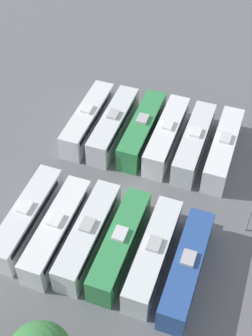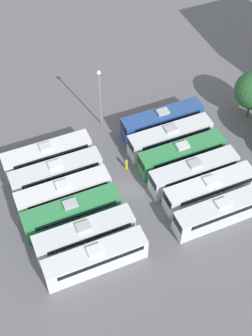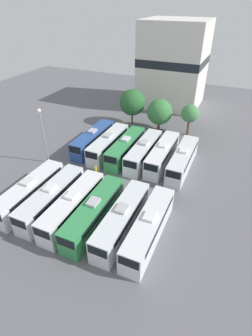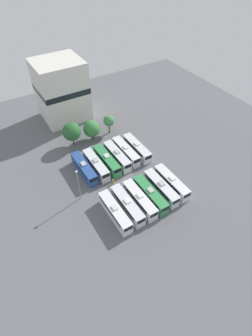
{
  "view_description": "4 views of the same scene",
  "coord_description": "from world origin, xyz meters",
  "px_view_note": "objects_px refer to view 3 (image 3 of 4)",
  "views": [
    {
      "loc": [
        -10.46,
        31.26,
        39.2
      ],
      "look_at": [
        0.75,
        -0.28,
        3.31
      ],
      "focal_mm": 50.0,
      "sensor_mm": 36.0,
      "label": 1
    },
    {
      "loc": [
        32.8,
        -14.5,
        47.09
      ],
      "look_at": [
        -1.37,
        -0.05,
        2.85
      ],
      "focal_mm": 50.0,
      "sensor_mm": 36.0,
      "label": 2
    },
    {
      "loc": [
        14.45,
        -27.81,
        23.55
      ],
      "look_at": [
        1.49,
        1.21,
        2.41
      ],
      "focal_mm": 28.0,
      "sensor_mm": 36.0,
      "label": 3
    },
    {
      "loc": [
        -24.57,
        -39.77,
        49.94
      ],
      "look_at": [
        0.89,
        1.84,
        2.58
      ],
      "focal_mm": 28.0,
      "sensor_mm": 36.0,
      "label": 4
    }
  ],
  "objects_px": {
    "bus_2": "(73,205)",
    "bus_11": "(183,159)",
    "bus_6": "(93,139)",
    "tree_1": "(160,112)",
    "bus_0": "(30,191)",
    "bus_9": "(144,151)",
    "light_pole": "(42,128)",
    "bus_1": "(52,197)",
    "bus_4": "(122,219)",
    "tree_0": "(132,103)",
    "depot_building": "(174,64)",
    "bus_10": "(162,154)",
    "bus_5": "(149,227)",
    "bus_3": "(94,212)",
    "bus_8": "(126,147)",
    "worker_person": "(96,170)",
    "bus_7": "(108,144)",
    "tree_2": "(190,114)"
  },
  "relations": [
    {
      "from": "bus_1",
      "to": "light_pole",
      "type": "bearing_deg",
      "value": 131.06
    },
    {
      "from": "bus_5",
      "to": "tree_0",
      "type": "bearing_deg",
      "value": 116.35
    },
    {
      "from": "bus_3",
      "to": "light_pole",
      "type": "distance_m",
      "value": 17.38
    },
    {
      "from": "bus_1",
      "to": "depot_building",
      "type": "bearing_deg",
      "value": 86.27
    },
    {
      "from": "bus_10",
      "to": "tree_2",
      "type": "relative_size",
      "value": 1.88
    },
    {
      "from": "bus_2",
      "to": "bus_6",
      "type": "distance_m",
      "value": 17.77
    },
    {
      "from": "bus_9",
      "to": "depot_building",
      "type": "distance_m",
      "value": 29.95
    },
    {
      "from": "tree_1",
      "to": "depot_building",
      "type": "height_order",
      "value": "depot_building"
    },
    {
      "from": "bus_7",
      "to": "bus_8",
      "type": "xyz_separation_m",
      "value": [
        3.32,
        0.0,
        0.0
      ]
    },
    {
      "from": "bus_2",
      "to": "bus_10",
      "type": "distance_m",
      "value": 17.74
    },
    {
      "from": "bus_4",
      "to": "bus_6",
      "type": "bearing_deg",
      "value": 129.32
    },
    {
      "from": "bus_7",
      "to": "bus_11",
      "type": "height_order",
      "value": "same"
    },
    {
      "from": "bus_6",
      "to": "tree_1",
      "type": "xyz_separation_m",
      "value": [
        8.43,
        12.24,
        2.07
      ]
    },
    {
      "from": "tree_0",
      "to": "tree_1",
      "type": "height_order",
      "value": "tree_0"
    },
    {
      "from": "bus_3",
      "to": "bus_5",
      "type": "xyz_separation_m",
      "value": [
        6.8,
        0.46,
        0.0
      ]
    },
    {
      "from": "bus_0",
      "to": "tree_2",
      "type": "xyz_separation_m",
      "value": [
        14.47,
        28.88,
        2.64
      ]
    },
    {
      "from": "bus_2",
      "to": "bus_11",
      "type": "xyz_separation_m",
      "value": [
        9.78,
        16.17,
        0.0
      ]
    },
    {
      "from": "bus_5",
      "to": "bus_10",
      "type": "relative_size",
      "value": 1.0
    },
    {
      "from": "bus_0",
      "to": "bus_9",
      "type": "bearing_deg",
      "value": 58.45
    },
    {
      "from": "bus_9",
      "to": "bus_10",
      "type": "distance_m",
      "value": 3.13
    },
    {
      "from": "bus_1",
      "to": "bus_6",
      "type": "height_order",
      "value": "same"
    },
    {
      "from": "bus_1",
      "to": "bus_11",
      "type": "relative_size",
      "value": 1.0
    },
    {
      "from": "bus_1",
      "to": "bus_2",
      "type": "xyz_separation_m",
      "value": [
        3.33,
        -0.13,
        0.0
      ]
    },
    {
      "from": "bus_0",
      "to": "bus_10",
      "type": "height_order",
      "value": "same"
    },
    {
      "from": "bus_10",
      "to": "bus_9",
      "type": "bearing_deg",
      "value": -171.47
    },
    {
      "from": "tree_1",
      "to": "tree_2",
      "type": "xyz_separation_m",
      "value": [
        6.01,
        0.14,
        0.57
      ]
    },
    {
      "from": "bus_0",
      "to": "tree_1",
      "type": "xyz_separation_m",
      "value": [
        8.45,
        28.75,
        2.07
      ]
    },
    {
      "from": "bus_0",
      "to": "bus_7",
      "type": "bearing_deg",
      "value": 78.3
    },
    {
      "from": "bus_1",
      "to": "worker_person",
      "type": "height_order",
      "value": "bus_1"
    },
    {
      "from": "bus_5",
      "to": "bus_6",
      "type": "distance_m",
      "value": 23.01
    },
    {
      "from": "bus_10",
      "to": "bus_11",
      "type": "relative_size",
      "value": 1.0
    },
    {
      "from": "bus_3",
      "to": "bus_10",
      "type": "relative_size",
      "value": 1.0
    },
    {
      "from": "bus_8",
      "to": "light_pole",
      "type": "height_order",
      "value": "light_pole"
    },
    {
      "from": "bus_5",
      "to": "bus_11",
      "type": "relative_size",
      "value": 1.0
    },
    {
      "from": "bus_1",
      "to": "bus_5",
      "type": "distance_m",
      "value": 13.16
    },
    {
      "from": "tree_0",
      "to": "tree_1",
      "type": "relative_size",
      "value": 1.17
    },
    {
      "from": "bus_5",
      "to": "worker_person",
      "type": "height_order",
      "value": "bus_5"
    },
    {
      "from": "bus_5",
      "to": "tree_0",
      "type": "relative_size",
      "value": 1.55
    },
    {
      "from": "bus_4",
      "to": "bus_6",
      "type": "xyz_separation_m",
      "value": [
        -13.2,
        16.12,
        0.0
      ]
    },
    {
      "from": "bus_4",
      "to": "tree_0",
      "type": "bearing_deg",
      "value": 110.75
    },
    {
      "from": "bus_8",
      "to": "bus_3",
      "type": "bearing_deg",
      "value": -79.18
    },
    {
      "from": "tree_2",
      "to": "bus_5",
      "type": "bearing_deg",
      "value": -85.86
    },
    {
      "from": "light_pole",
      "to": "tree_2",
      "type": "bearing_deg",
      "value": 46.33
    },
    {
      "from": "tree_2",
      "to": "bus_11",
      "type": "bearing_deg",
      "value": -80.99
    },
    {
      "from": "bus_11",
      "to": "bus_4",
      "type": "bearing_deg",
      "value": -101.61
    },
    {
      "from": "bus_9",
      "to": "bus_1",
      "type": "bearing_deg",
      "value": -112.26
    },
    {
      "from": "bus_10",
      "to": "light_pole",
      "type": "relative_size",
      "value": 1.24
    },
    {
      "from": "bus_0",
      "to": "bus_9",
      "type": "relative_size",
      "value": 1.0
    },
    {
      "from": "light_pole",
      "to": "depot_building",
      "type": "relative_size",
      "value": 0.49
    },
    {
      "from": "light_pole",
      "to": "tree_1",
      "type": "distance_m",
      "value": 23.6
    }
  ]
}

